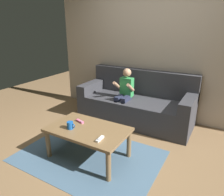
% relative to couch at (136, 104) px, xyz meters
% --- Properties ---
extents(ground_plane, '(8.12, 8.12, 0.00)m').
position_rel_couch_xyz_m(ground_plane, '(0.17, -1.26, -0.31)').
color(ground_plane, olive).
extents(wall_back, '(4.06, 0.05, 2.50)m').
position_rel_couch_xyz_m(wall_back, '(0.17, 0.39, 0.94)').
color(wall_back, '#B2A38E').
rests_on(wall_back, ground).
extents(couch, '(1.98, 0.80, 0.89)m').
position_rel_couch_xyz_m(couch, '(0.00, 0.00, 0.00)').
color(couch, '#38383D').
rests_on(couch, ground).
extents(person_seated_on_couch, '(0.31, 0.38, 0.96)m').
position_rel_couch_xyz_m(person_seated_on_couch, '(-0.15, -0.18, 0.25)').
color(person_seated_on_couch, '#282D47').
rests_on(person_seated_on_couch, ground).
extents(coffee_table, '(1.02, 0.63, 0.42)m').
position_rel_couch_xyz_m(coffee_table, '(-0.08, -1.35, 0.05)').
color(coffee_table, brown).
rests_on(coffee_table, ground).
extents(area_rug, '(1.83, 1.28, 0.01)m').
position_rel_couch_xyz_m(area_rug, '(-0.08, -1.35, -0.30)').
color(area_rug, slate).
rests_on(area_rug, ground).
extents(game_remote_white_near_edge, '(0.04, 0.14, 0.03)m').
position_rel_couch_xyz_m(game_remote_white_near_edge, '(0.20, -1.51, 0.12)').
color(game_remote_white_near_edge, white).
rests_on(game_remote_white_near_edge, coffee_table).
extents(game_remote_pink_center, '(0.14, 0.07, 0.03)m').
position_rel_couch_xyz_m(game_remote_pink_center, '(-0.29, -1.25, 0.12)').
color(game_remote_pink_center, pink).
rests_on(game_remote_pink_center, coffee_table).
extents(coffee_mug, '(0.12, 0.08, 0.10)m').
position_rel_couch_xyz_m(coffee_mug, '(-0.27, -1.46, 0.16)').
color(coffee_mug, '#1959B2').
rests_on(coffee_mug, coffee_table).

